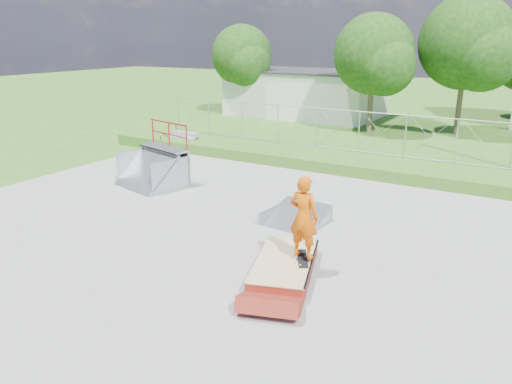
# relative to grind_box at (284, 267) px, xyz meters

# --- Properties ---
(ground) EXTENTS (120.00, 120.00, 0.00)m
(ground) POSITION_rel_grind_box_xyz_m (-2.24, 0.71, -0.20)
(ground) COLOR #38611B
(ground) RESTS_ON ground
(concrete_pad) EXTENTS (20.00, 16.00, 0.04)m
(concrete_pad) POSITION_rel_grind_box_xyz_m (-2.24, 0.71, -0.18)
(concrete_pad) COLOR gray
(concrete_pad) RESTS_ON ground
(grass_berm) EXTENTS (24.00, 3.00, 0.50)m
(grass_berm) POSITION_rel_grind_box_xyz_m (-2.24, 10.21, 0.05)
(grass_berm) COLOR #38611B
(grass_berm) RESTS_ON ground
(grind_box) EXTENTS (2.04, 2.93, 0.40)m
(grind_box) POSITION_rel_grind_box_xyz_m (0.00, 0.00, 0.00)
(grind_box) COLOR maroon
(grind_box) RESTS_ON concrete_pad
(quarter_pipe) EXTENTS (2.70, 2.44, 2.30)m
(quarter_pipe) POSITION_rel_grind_box_xyz_m (-7.65, 3.88, 0.95)
(quarter_pipe) COLOR gray
(quarter_pipe) RESTS_ON concrete_pad
(flat_bank_ramp) EXTENTS (1.75, 1.84, 0.49)m
(flat_bank_ramp) POSITION_rel_grind_box_xyz_m (-1.26, 3.12, 0.05)
(flat_bank_ramp) COLOR gray
(flat_bank_ramp) RESTS_ON concrete_pad
(skateboard) EXTENTS (0.59, 0.80, 0.13)m
(skateboard) POSITION_rel_grind_box_xyz_m (0.39, 0.15, 0.24)
(skateboard) COLOR black
(skateboard) RESTS_ON grind_box
(skater) EXTENTS (0.73, 0.50, 1.93)m
(skater) POSITION_rel_grind_box_xyz_m (0.39, 0.15, 1.21)
(skater) COLOR #CB5106
(skater) RESTS_ON grind_box
(concrete_stairs) EXTENTS (1.50, 1.60, 0.80)m
(concrete_stairs) POSITION_rel_grind_box_xyz_m (-10.74, 9.41, 0.20)
(concrete_stairs) COLOR gray
(concrete_stairs) RESTS_ON ground
(chain_link_fence) EXTENTS (20.00, 0.06, 1.80)m
(chain_link_fence) POSITION_rel_grind_box_xyz_m (-2.24, 11.21, 1.20)
(chain_link_fence) COLOR #A1A4A9
(chain_link_fence) RESTS_ON grass_berm
(utility_building_flat) EXTENTS (10.00, 6.00, 3.00)m
(utility_building_flat) POSITION_rel_grind_box_xyz_m (-10.24, 22.71, 1.30)
(utility_building_flat) COLOR silver
(utility_building_flat) RESTS_ON ground
(tree_left_near) EXTENTS (4.76, 4.48, 6.65)m
(tree_left_near) POSITION_rel_grind_box_xyz_m (-4.00, 18.54, 4.04)
(tree_left_near) COLOR brown
(tree_left_near) RESTS_ON ground
(tree_center) EXTENTS (5.44, 5.12, 7.60)m
(tree_center) POSITION_rel_grind_box_xyz_m (0.54, 20.52, 4.65)
(tree_center) COLOR brown
(tree_center) RESTS_ON ground
(tree_left_far) EXTENTS (4.42, 4.16, 6.18)m
(tree_left_far) POSITION_rel_grind_box_xyz_m (-14.01, 20.55, 3.74)
(tree_left_far) COLOR brown
(tree_left_far) RESTS_ON ground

